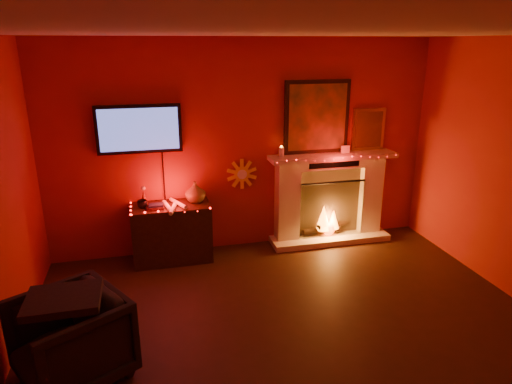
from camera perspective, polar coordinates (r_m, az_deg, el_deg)
The scene contains 6 objects.
room at distance 3.58m, azimuth 7.43°, elevation -2.99°, with size 5.00×5.00×5.00m.
fireplace at distance 6.28m, azimuth 9.11°, elevation 0.31°, with size 1.72×0.40×2.18m.
tv at distance 5.64m, azimuth -14.40°, elevation 7.60°, with size 1.00×0.07×1.24m.
sunburst_clock at distance 5.93m, azimuth -1.77°, elevation 2.25°, with size 0.40×0.03×0.40m.
console_table at distance 5.81m, azimuth -10.37°, elevation -4.70°, with size 0.96×0.61×1.00m.
armchair at distance 4.12m, azimuth -22.15°, elevation -16.69°, with size 0.78×0.80×0.73m, color black.
Camera 1 is at (-1.24, -3.09, 2.64)m, focal length 32.00 mm.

